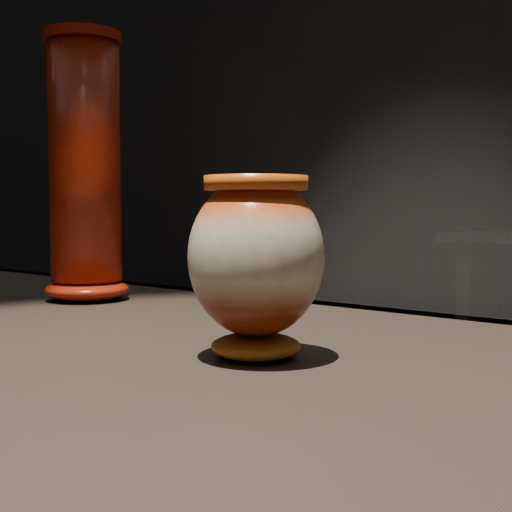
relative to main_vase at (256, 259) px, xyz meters
The scene contains 2 objects.
main_vase is the anchor object (origin of this frame).
tall_vase 0.56m from the main_vase, 161.26° to the left, with size 0.16×0.16×0.45m.
Camera 1 is at (0.61, -0.54, 1.06)m, focal length 50.00 mm.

